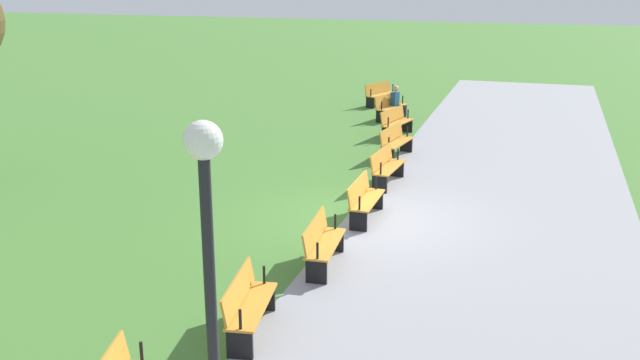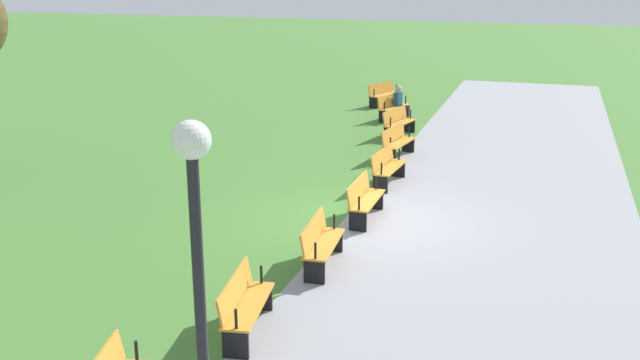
# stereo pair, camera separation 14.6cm
# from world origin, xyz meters

# --- Properties ---
(ground_plane) EXTENTS (120.00, 120.00, 0.00)m
(ground_plane) POSITION_xyz_m (0.00, 0.00, 0.00)
(ground_plane) COLOR #477A33
(path_paving) EXTENTS (41.87, 6.14, 0.01)m
(path_paving) POSITION_xyz_m (0.00, 2.60, 0.00)
(path_paving) COLOR #939399
(path_paving) RESTS_ON ground
(bench_0) EXTENTS (1.68, 1.06, 0.89)m
(bench_0) POSITION_xyz_m (-13.25, -2.72, 0.47)
(bench_0) COLOR orange
(bench_0) RESTS_ON ground
(bench_1) EXTENTS (1.69, 0.95, 0.89)m
(bench_1) POSITION_xyz_m (-10.70, -1.77, 0.47)
(bench_1) COLOR orange
(bench_1) RESTS_ON ground
(bench_2) EXTENTS (1.69, 0.84, 0.89)m
(bench_2) POSITION_xyz_m (-8.08, -1.03, 0.47)
(bench_2) COLOR orange
(bench_2) RESTS_ON ground
(bench_3) EXTENTS (1.67, 0.72, 0.89)m
(bench_3) POSITION_xyz_m (-5.42, -0.50, 0.47)
(bench_3) COLOR orange
(bench_3) RESTS_ON ground
(bench_4) EXTENTS (1.65, 0.60, 0.89)m
(bench_4) POSITION_xyz_m (-2.72, -0.17, 0.47)
(bench_4) COLOR orange
(bench_4) RESTS_ON ground
(bench_5) EXTENTS (1.62, 0.47, 0.89)m
(bench_5) POSITION_xyz_m (-0.00, -0.07, 0.47)
(bench_5) COLOR orange
(bench_5) RESTS_ON ground
(bench_6) EXTENTS (1.65, 0.60, 0.89)m
(bench_6) POSITION_xyz_m (2.72, -0.17, 0.47)
(bench_6) COLOR orange
(bench_6) RESTS_ON ground
(bench_7) EXTENTS (1.67, 0.72, 0.89)m
(bench_7) POSITION_xyz_m (5.42, -0.50, 0.47)
(bench_7) COLOR orange
(bench_7) RESTS_ON ground
(person_seated) EXTENTS (0.45, 0.58, 1.20)m
(person_seated) POSITION_xyz_m (-10.89, -1.56, 0.64)
(person_seated) COLOR navy
(person_seated) RESTS_ON ground
(lamp_post) EXTENTS (0.32, 0.32, 4.13)m
(lamp_post) POSITION_xyz_m (9.37, 0.92, 2.86)
(lamp_post) COLOR black
(lamp_post) RESTS_ON ground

